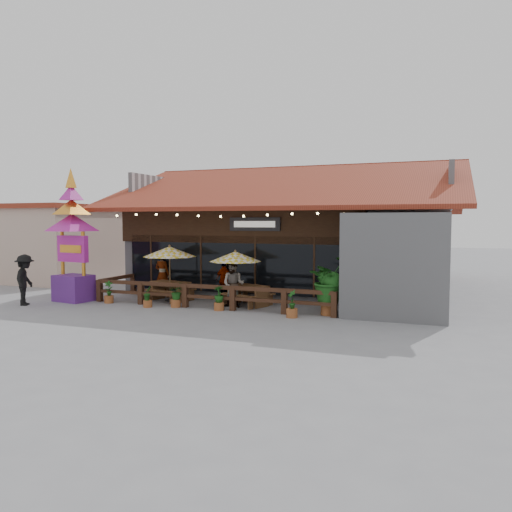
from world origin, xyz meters
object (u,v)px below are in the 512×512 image
at_px(umbrella_left, 170,252).
at_px(tropical_plant, 329,281).
at_px(pedestrian, 25,280).
at_px(picnic_table_right, 248,292).
at_px(umbrella_right, 235,257).
at_px(picnic_table_left, 170,288).
at_px(thai_sign_tower, 72,226).

relative_size(umbrella_left, tropical_plant, 1.32).
bearing_deg(umbrella_left, pedestrian, -149.04).
distance_m(umbrella_left, picnic_table_right, 3.75).
bearing_deg(umbrella_right, picnic_table_right, 15.11).
xyz_separation_m(picnic_table_right, pedestrian, (-8.27, -3.04, 0.46)).
bearing_deg(picnic_table_right, umbrella_left, -177.84).
distance_m(tropical_plant, pedestrian, 11.91).
bearing_deg(picnic_table_right, pedestrian, -159.84).
distance_m(umbrella_left, pedestrian, 5.75).
xyz_separation_m(umbrella_left, tropical_plant, (6.86, -0.72, -0.84)).
distance_m(umbrella_left, picnic_table_left, 1.52).
distance_m(picnic_table_right, thai_sign_tower, 7.79).
xyz_separation_m(umbrella_right, thai_sign_tower, (-6.71, -1.42, 1.20)).
bearing_deg(thai_sign_tower, picnic_table_right, 12.13).
relative_size(picnic_table_right, pedestrian, 1.04).
xyz_separation_m(umbrella_right, pedestrian, (-7.80, -2.91, -0.91)).
bearing_deg(pedestrian, thai_sign_tower, -64.37).
distance_m(picnic_table_right, pedestrian, 8.82).
xyz_separation_m(umbrella_right, picnic_table_right, (0.47, 0.13, -1.38)).
bearing_deg(pedestrian, picnic_table_left, -86.02).
bearing_deg(pedestrian, umbrella_right, -97.79).
bearing_deg(picnic_table_left, umbrella_left, -65.88).
xyz_separation_m(picnic_table_right, tropical_plant, (3.43, -0.85, 0.67)).
xyz_separation_m(picnic_table_left, thai_sign_tower, (-3.70, -1.53, 2.58)).
bearing_deg(picnic_table_right, umbrella_right, -164.89).
xyz_separation_m(umbrella_left, umbrella_right, (2.95, 0.00, -0.13)).
relative_size(umbrella_right, tropical_plant, 1.25).
bearing_deg(umbrella_right, picnic_table_left, 177.84).
relative_size(picnic_table_left, picnic_table_right, 0.95).
height_order(umbrella_right, picnic_table_right, umbrella_right).
relative_size(umbrella_left, pedestrian, 1.38).
bearing_deg(pedestrian, tropical_plant, -107.64).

